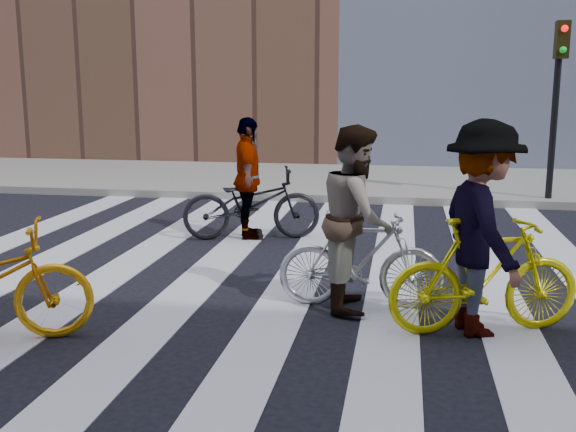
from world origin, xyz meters
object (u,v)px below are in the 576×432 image
(traffic_signal, at_px, (558,81))
(rider_mid, at_px, (357,218))
(rider_right, at_px, (482,229))
(bike_dark_rear, at_px, (251,204))
(bike_silver_mid, at_px, (361,260))
(bike_yellow_right, at_px, (485,276))
(rider_rear, at_px, (248,179))

(traffic_signal, xyz_separation_m, rider_mid, (-3.11, -6.32, -1.35))
(traffic_signal, bearing_deg, rider_right, -105.98)
(bike_dark_rear, bearing_deg, traffic_signal, -69.53)
(bike_silver_mid, relative_size, bike_yellow_right, 0.93)
(traffic_signal, xyz_separation_m, bike_yellow_right, (-1.91, -6.84, -1.74))
(traffic_signal, distance_m, bike_silver_mid, 7.24)
(rider_rear, bearing_deg, rider_mid, -163.11)
(traffic_signal, height_order, rider_right, traffic_signal)
(bike_yellow_right, height_order, rider_mid, rider_mid)
(rider_mid, relative_size, rider_rear, 1.04)
(bike_dark_rear, bearing_deg, rider_mid, -163.84)
(rider_mid, distance_m, rider_right, 1.27)
(bike_silver_mid, distance_m, rider_right, 1.31)
(bike_silver_mid, height_order, rider_right, rider_right)
(bike_silver_mid, bearing_deg, bike_dark_rear, 29.02)
(traffic_signal, relative_size, bike_yellow_right, 1.86)
(rider_mid, bearing_deg, bike_yellow_right, -116.63)
(bike_yellow_right, height_order, rider_rear, rider_rear)
(traffic_signal, relative_size, bike_dark_rear, 1.66)
(rider_mid, xyz_separation_m, rider_right, (1.15, -0.52, 0.05))
(rider_rear, bearing_deg, rider_right, -154.09)
(rider_mid, bearing_deg, traffic_signal, -29.39)
(bike_silver_mid, distance_m, rider_rear, 3.39)
(traffic_signal, height_order, rider_mid, traffic_signal)
(bike_yellow_right, distance_m, rider_right, 0.44)
(rider_mid, xyz_separation_m, rider_rear, (-1.78, 2.83, -0.04))
(rider_rear, bearing_deg, bike_yellow_right, -153.61)
(bike_dark_rear, bearing_deg, bike_silver_mid, -163.11)
(rider_right, xyz_separation_m, rider_rear, (-2.93, 3.35, -0.08))
(rider_right, relative_size, rider_rear, 1.10)
(bike_silver_mid, height_order, bike_yellow_right, bike_yellow_right)
(traffic_signal, height_order, rider_rear, traffic_signal)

